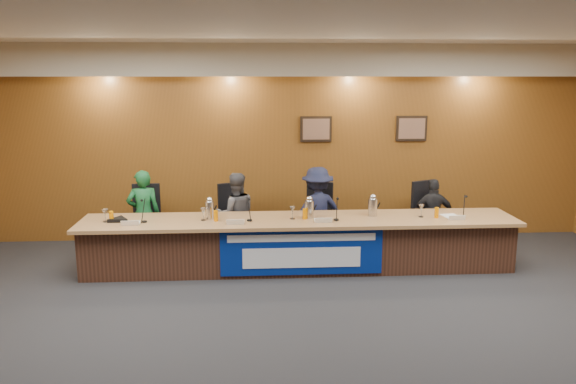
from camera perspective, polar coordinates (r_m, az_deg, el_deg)
name	(u,v)px	position (r m, az deg, el deg)	size (l,w,h in m)	color
floor	(318,347)	(5.94, 3.08, -15.48)	(10.00, 10.00, 0.00)	black
ceiling	(322,21)	(5.30, 3.48, 16.94)	(10.00, 8.00, 0.04)	silver
wall_back	(292,144)	(9.33, 0.38, 4.89)	(10.00, 0.04, 3.20)	brown
soffit	(293,60)	(9.02, 0.50, 13.25)	(10.00, 0.50, 0.50)	beige
dais_body	(299,245)	(8.03, 1.15, -5.39)	(6.00, 0.80, 0.70)	#3C2217
dais_top	(300,220)	(7.88, 1.19, -2.89)	(6.10, 0.95, 0.05)	#9B6F43
banner	(302,252)	(7.63, 1.40, -6.09)	(2.20, 0.02, 0.65)	navy
banner_text_upper	(302,238)	(7.55, 1.42, -4.68)	(2.00, 0.01, 0.10)	silver
banner_text_lower	(302,258)	(7.64, 1.41, -6.69)	(1.60, 0.01, 0.28)	silver
wall_photo_left	(316,129)	(9.31, 2.86, 6.41)	(0.52, 0.04, 0.42)	black
wall_photo_right	(411,128)	(9.62, 12.43, 6.32)	(0.52, 0.04, 0.42)	black
panelist_a	(144,214)	(8.73, -14.45, -2.18)	(0.49, 0.32, 1.34)	#155628
panelist_b	(236,214)	(8.58, -5.33, -2.28)	(0.62, 0.49, 1.29)	#46464A
panelist_c	(317,211)	(8.62, 3.00, -1.93)	(0.88, 0.50, 1.36)	#161A34
panelist_d	(433,216)	(9.03, 14.54, -2.33)	(0.68, 0.28, 1.16)	black
office_chair_a	(146,225)	(8.87, -14.27, -3.22)	(0.48, 0.48, 0.08)	black
office_chair_b	(236,223)	(8.71, -5.29, -3.16)	(0.48, 0.48, 0.08)	black
office_chair_c	(316,222)	(8.76, 2.91, -3.04)	(0.48, 0.48, 0.08)	black
office_chair_d	(431,220)	(9.14, 14.31, -2.77)	(0.48, 0.48, 0.08)	black
nameplate_a	(130,223)	(7.78, -15.76, -3.01)	(0.24, 0.06, 0.09)	white
microphone_a	(144,222)	(7.92, -14.39, -2.93)	(0.07, 0.07, 0.02)	black
juice_glass_a	(111,217)	(8.05, -17.50, -2.40)	(0.06, 0.06, 0.15)	orange
water_glass_a	(105,216)	(8.06, -18.08, -2.29)	(0.08, 0.08, 0.18)	silver
nameplate_b	(235,222)	(7.57, -5.37, -3.01)	(0.24, 0.06, 0.09)	white
microphone_b	(249,220)	(7.76, -3.93, -2.88)	(0.07, 0.07, 0.02)	black
juice_glass_b	(216,216)	(7.78, -7.35, -2.42)	(0.06, 0.06, 0.15)	orange
water_glass_b	(203,214)	(7.83, -8.60, -2.24)	(0.08, 0.08, 0.18)	silver
nameplate_c	(324,220)	(7.64, 3.63, -2.83)	(0.24, 0.06, 0.09)	white
microphone_c	(336,220)	(7.80, 4.92, -2.82)	(0.07, 0.07, 0.02)	black
juice_glass_c	(305,214)	(7.82, 1.71, -2.24)	(0.06, 0.06, 0.15)	orange
water_glass_c	(292,213)	(7.82, 0.45, -2.12)	(0.08, 0.08, 0.18)	silver
nameplate_d	(457,217)	(8.11, 16.80, -2.46)	(0.24, 0.06, 0.09)	white
microphone_d	(462,217)	(8.28, 17.28, -2.46)	(0.07, 0.07, 0.02)	black
juice_glass_d	(437,213)	(8.16, 14.86, -2.05)	(0.06, 0.06, 0.15)	orange
water_glass_d	(421,211)	(8.15, 13.39, -1.88)	(0.08, 0.08, 0.18)	silver
carafe_left	(210,210)	(7.89, -7.96, -1.85)	(0.12, 0.12, 0.25)	silver
carafe_mid	(309,209)	(7.88, 2.17, -1.78)	(0.13, 0.13, 0.25)	silver
carafe_right	(373,207)	(8.08, 8.60, -1.56)	(0.13, 0.13, 0.25)	silver
speakerphone	(119,220)	(8.05, -16.82, -2.71)	(0.32, 0.32, 0.05)	black
paper_stack	(451,216)	(8.31, 16.27, -2.39)	(0.22, 0.30, 0.01)	white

